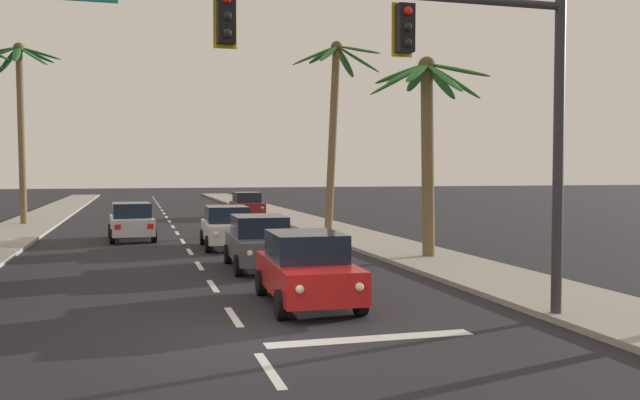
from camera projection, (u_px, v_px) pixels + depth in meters
name	position (u px, v px, depth m)	size (l,w,h in m)	color
ground_plane	(248.00, 339.00, 12.54)	(220.00, 220.00, 0.00)	#232328
sidewalk_right	(338.00, 231.00, 33.86)	(3.20, 110.00, 0.14)	#9E998E
lane_markings	(188.00, 235.00, 32.66)	(4.28, 89.75, 0.01)	silver
traffic_signal_mast	(416.00, 65.00, 13.09)	(10.65, 0.41, 7.36)	#2D2D33
sedan_lead_at_stop_bar	(307.00, 268.00, 15.71)	(2.06, 4.49, 1.68)	red
sedan_third_in_queue	(260.00, 242.00, 21.53)	(2.03, 4.48, 1.68)	#4C515B
sedan_fifth_in_queue	(227.00, 227.00, 27.28)	(2.03, 4.48, 1.68)	silver
sedan_oncoming_far	(131.00, 221.00, 30.20)	(2.14, 4.52, 1.68)	silver
sedan_parked_nearest_kerb	(247.00, 205.00, 44.54)	(1.96, 4.46, 1.68)	maroon
palm_left_third	(20.00, 97.00, 37.58)	(4.41, 4.23, 10.22)	brown
palm_right_second	(427.00, 118.00, 23.33)	(3.90, 4.08, 7.05)	brown
palm_right_third	(335.00, 105.00, 34.09)	(4.55, 4.38, 9.64)	brown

